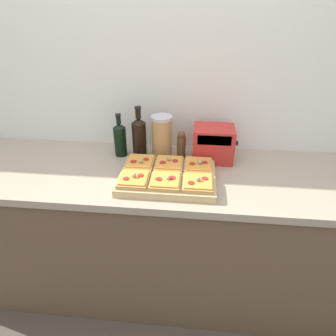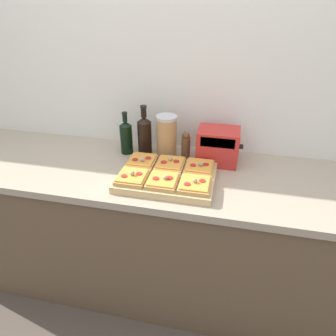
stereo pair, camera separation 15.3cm
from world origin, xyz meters
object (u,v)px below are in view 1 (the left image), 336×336
object	(u,v)px
toaster_oven	(213,144)
grain_jar_tall	(162,137)
wine_bottle	(139,136)
pepper_mill	(181,145)
cutting_board	(167,178)
olive_oil_bottle	(120,139)

from	to	relation	value
toaster_oven	grain_jar_tall	bearing A→B (deg)	179.83
wine_bottle	pepper_mill	distance (m)	0.25
cutting_board	toaster_oven	world-z (taller)	toaster_oven
cutting_board	toaster_oven	xyz separation A→B (m)	(0.23, 0.26, 0.08)
wine_bottle	toaster_oven	size ratio (longest dim) A/B	1.20
cutting_board	olive_oil_bottle	size ratio (longest dim) A/B	1.90
pepper_mill	wine_bottle	bearing A→B (deg)	180.00
olive_oil_bottle	grain_jar_tall	xyz separation A→B (m)	(0.24, -0.00, 0.02)
cutting_board	olive_oil_bottle	bearing A→B (deg)	139.26
cutting_board	pepper_mill	distance (m)	0.27
grain_jar_tall	pepper_mill	world-z (taller)	grain_jar_tall
olive_oil_bottle	grain_jar_tall	world-z (taller)	olive_oil_bottle
wine_bottle	grain_jar_tall	xyz separation A→B (m)	(0.13, -0.00, 0.00)
grain_jar_tall	toaster_oven	distance (m)	0.29
cutting_board	grain_jar_tall	xyz separation A→B (m)	(-0.06, 0.26, 0.11)
wine_bottle	toaster_oven	xyz separation A→B (m)	(0.42, -0.00, -0.02)
cutting_board	olive_oil_bottle	world-z (taller)	olive_oil_bottle
cutting_board	grain_jar_tall	distance (m)	0.29
olive_oil_bottle	grain_jar_tall	distance (m)	0.25
cutting_board	pepper_mill	xyz separation A→B (m)	(0.05, 0.26, 0.06)
cutting_board	grain_jar_tall	size ratio (longest dim) A/B	1.93
grain_jar_tall	toaster_oven	bearing A→B (deg)	-0.17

